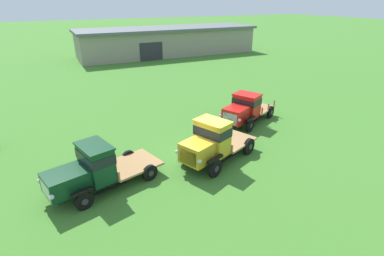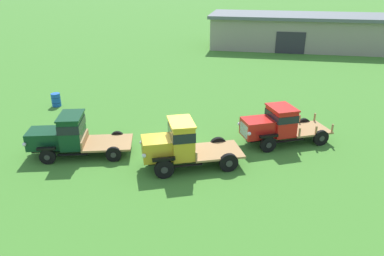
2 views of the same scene
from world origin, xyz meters
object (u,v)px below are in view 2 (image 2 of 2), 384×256
vintage_truck_midrow_center (277,124)px  vintage_truck_foreground_near (69,135)px  farm_shed (323,32)px  vintage_truck_second_in_line (179,144)px  oil_drum_beside_row (56,100)px

vintage_truck_midrow_center → vintage_truck_foreground_near: bearing=-162.1°
farm_shed → vintage_truck_second_in_line: bearing=-108.3°
vintage_truck_second_in_line → vintage_truck_foreground_near: bearing=178.1°
farm_shed → oil_drum_beside_row: (-20.72, -24.62, -1.53)m
vintage_truck_second_in_line → oil_drum_beside_row: (-10.32, 6.85, -0.74)m
farm_shed → vintage_truck_second_in_line: 33.16m
vintage_truck_foreground_near → oil_drum_beside_row: (-4.53, 6.66, -0.63)m
vintage_truck_midrow_center → vintage_truck_second_in_line: bearing=-142.2°
oil_drum_beside_row → vintage_truck_foreground_near: bearing=-55.8°
farm_shed → vintage_truck_midrow_center: bearing=-101.7°
vintage_truck_midrow_center → oil_drum_beside_row: 15.29m
vintage_truck_foreground_near → vintage_truck_midrow_center: (10.39, 3.36, 0.02)m
vintage_truck_second_in_line → oil_drum_beside_row: bearing=146.4°
vintage_truck_foreground_near → farm_shed: bearing=62.6°
vintage_truck_second_in_line → oil_drum_beside_row: 12.41m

